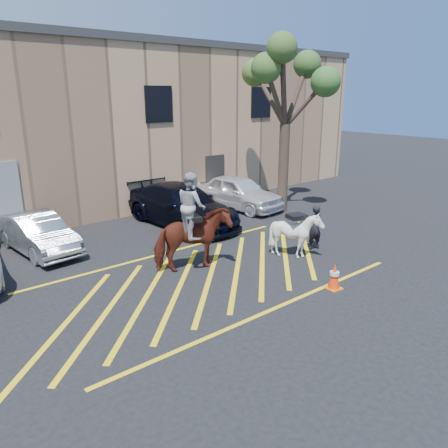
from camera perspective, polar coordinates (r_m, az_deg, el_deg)
ground at (r=12.79m, az=-2.70°, el=-6.57°), size 90.00×90.00×0.00m
car_silver_sedan at (r=15.58m, az=-23.18°, el=-1.14°), size 1.74×3.98×1.27m
car_blue_suv at (r=17.37m, az=-5.55°, el=2.45°), size 2.54×5.57×1.58m
car_white_suv at (r=19.83m, az=1.88°, el=4.19°), size 2.20×4.53×1.49m
handler at (r=14.86m, az=11.73°, el=-0.41°), size 0.63×0.48×1.53m
warehouse at (r=22.57m, az=-22.02°, el=12.00°), size 32.42×10.20×7.30m
hatching_zone at (r=12.57m, az=-1.87°, el=-6.97°), size 12.60×5.12×0.01m
mounted_bay at (r=12.74m, az=-4.17°, el=-1.01°), size 2.41×1.55×2.93m
saddled_white at (r=14.01m, az=9.37°, el=-1.32°), size 1.53×1.64×1.52m
traffic_cone at (r=12.11m, az=14.22°, el=-6.61°), size 0.42×0.42×0.73m
tree at (r=19.07m, az=8.20°, el=18.50°), size 3.99×4.37×7.31m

